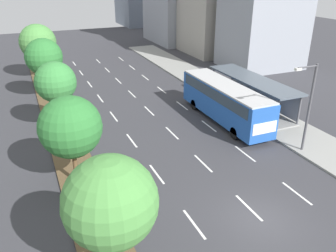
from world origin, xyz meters
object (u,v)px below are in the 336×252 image
object	(u,v)px
cyclist	(135,183)
median_tree_fourth	(44,57)
bus	(225,99)
median_tree_second	(70,127)
bus_shelter	(254,90)
median_tree_third	(56,82)
median_tree_nearest	(110,202)
median_tree_fifth	(38,42)
streetlight	(308,103)

from	to	relation	value
cyclist	median_tree_fourth	bearing A→B (deg)	98.53
bus	median_tree_second	size ratio (longest dim) A/B	1.99
bus_shelter	median_tree_third	xyz separation A→B (m)	(-17.84, 1.84, 2.41)
median_tree_nearest	median_tree_second	world-z (taller)	median_tree_nearest
bus	median_tree_third	bearing A→B (deg)	165.84
bus_shelter	median_tree_fifth	distance (m)	25.79
bus	bus_shelter	bearing A→B (deg)	20.25
streetlight	bus	bearing A→B (deg)	106.69
cyclist	median_tree_second	distance (m)	5.02
cyclist	median_tree_third	xyz separation A→B (m)	(-2.79, 10.84, 3.49)
median_tree_second	median_tree_fourth	size ratio (longest dim) A/B	0.91
median_tree_third	median_tree_fifth	xyz separation A→B (m)	(0.01, 16.61, 0.21)
bus_shelter	median_tree_second	size ratio (longest dim) A/B	1.98
cyclist	median_tree_second	bearing A→B (deg)	139.75
bus	median_tree_nearest	bearing A→B (deg)	-135.72
bus_shelter	streetlight	distance (m)	9.28
median_tree_nearest	median_tree_fourth	size ratio (longest dim) A/B	0.96
bus_shelter	bus	world-z (taller)	bus
median_tree_second	median_tree_fourth	distance (m)	16.62
median_tree_second	streetlight	bearing A→B (deg)	-8.38
cyclist	streetlight	xyz separation A→B (m)	(12.94, 0.19, 3.10)
bus	median_tree_nearest	xyz separation A→B (m)	(-13.53, -13.19, 2.10)
median_tree_second	median_tree_fifth	size ratio (longest dim) A/B	0.87
median_tree_nearest	median_tree_fifth	world-z (taller)	median_tree_fifth
median_tree_fourth	bus_shelter	bearing A→B (deg)	-29.52
median_tree_fifth	median_tree_third	bearing A→B (deg)	-90.02
cyclist	median_tree_nearest	bearing A→B (deg)	-115.54
median_tree_fifth	streetlight	bearing A→B (deg)	-60.03
median_tree_nearest	median_tree_fifth	distance (m)	33.23
median_tree_nearest	median_tree_fourth	distance (m)	24.92
bus_shelter	median_tree_fifth	size ratio (longest dim) A/B	1.73
median_tree_third	median_tree_fourth	bearing A→B (deg)	90.60
cyclist	streetlight	world-z (taller)	streetlight
median_tree_fourth	cyclist	bearing A→B (deg)	-81.47
bus_shelter	streetlight	size ratio (longest dim) A/B	1.73
bus	median_tree_fourth	bearing A→B (deg)	139.32
streetlight	median_tree_third	bearing A→B (deg)	145.88
median_tree_second	median_tree_third	world-z (taller)	median_tree_third
bus	streetlight	world-z (taller)	streetlight
bus_shelter	median_tree_fifth	world-z (taller)	median_tree_fifth
median_tree_nearest	median_tree_fifth	xyz separation A→B (m)	(-0.02, 33.23, 0.32)
median_tree_fourth	streetlight	xyz separation A→B (m)	(15.81, -18.96, -0.62)
median_tree_fourth	median_tree_nearest	bearing A→B (deg)	-89.74
median_tree_nearest	median_tree_third	bearing A→B (deg)	90.10
bus_shelter	median_tree_third	size ratio (longest dim) A/B	1.94
bus	median_tree_nearest	distance (m)	19.01
median_tree_nearest	streetlight	world-z (taller)	streetlight
bus	streetlight	distance (m)	7.77
bus_shelter	cyclist	size ratio (longest dim) A/B	6.18
median_tree_nearest	median_tree_third	world-z (taller)	median_tree_nearest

